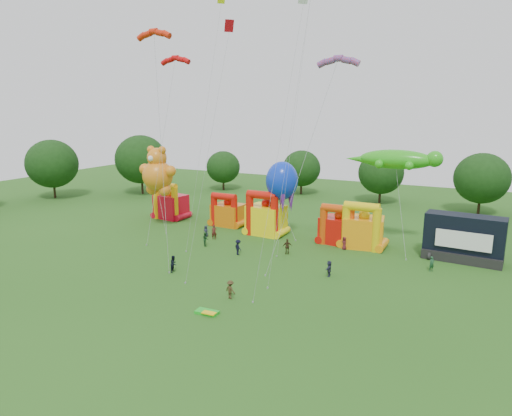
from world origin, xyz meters
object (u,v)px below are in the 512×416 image
at_px(stage_trailer, 464,239).
at_px(teddy_bear_kite, 159,183).
at_px(bouncy_castle_0, 170,204).
at_px(spectator_0, 206,231).
at_px(spectator_4, 287,247).
at_px(bouncy_castle_2, 265,217).
at_px(gecko_kite, 399,195).
at_px(octopus_kite, 283,189).

bearing_deg(stage_trailer, teddy_bear_kite, -174.05).
relative_size(bouncy_castle_0, spectator_0, 3.78).
bearing_deg(spectator_4, bouncy_castle_2, -80.05).
height_order(gecko_kite, octopus_kite, gecko_kite).
relative_size(gecko_kite, octopus_kite, 1.18).
height_order(teddy_bear_kite, gecko_kite, gecko_kite).
bearing_deg(gecko_kite, stage_trailer, -7.84).
distance_m(bouncy_castle_0, teddy_bear_kite, 7.88).
distance_m(bouncy_castle_0, spectator_4, 25.68).
relative_size(teddy_bear_kite, octopus_kite, 1.16).
xyz_separation_m(bouncy_castle_0, bouncy_castle_2, (17.83, -1.81, 0.16)).
distance_m(bouncy_castle_0, stage_trailer, 43.13).
xyz_separation_m(stage_trailer, octopus_kite, (-22.69, -0.18, 4.01)).
height_order(stage_trailer, spectator_4, stage_trailer).
bearing_deg(stage_trailer, spectator_4, -159.50).
relative_size(bouncy_castle_0, gecko_kite, 0.48).
height_order(spectator_0, spectator_4, spectator_4).
distance_m(spectator_0, spectator_4, 13.21).
distance_m(stage_trailer, octopus_kite, 23.04).
bearing_deg(bouncy_castle_0, stage_trailer, -2.20).
bearing_deg(octopus_kite, stage_trailer, 0.44).
distance_m(bouncy_castle_0, gecko_kite, 35.75).
xyz_separation_m(teddy_bear_kite, spectator_4, (21.43, -2.89, -5.83)).
bearing_deg(stage_trailer, spectator_0, -171.16).
bearing_deg(bouncy_castle_2, bouncy_castle_0, 174.20).
bearing_deg(gecko_kite, spectator_0, -166.10).
bearing_deg(bouncy_castle_0, bouncy_castle_2, -5.80).
xyz_separation_m(bouncy_castle_0, stage_trailer, (43.10, -1.66, 0.36)).
bearing_deg(bouncy_castle_0, octopus_kite, -5.13).
distance_m(stage_trailer, spectator_4, 20.35).
xyz_separation_m(teddy_bear_kite, spectator_0, (8.40, -0.77, -6.01)).
xyz_separation_m(bouncy_castle_2, spectator_4, (6.27, -6.95, -1.45)).
bearing_deg(gecko_kite, octopus_kite, -175.33).
height_order(octopus_kite, spectator_4, octopus_kite).
bearing_deg(spectator_0, stage_trailer, 8.43).
bearing_deg(gecko_kite, bouncy_castle_0, 179.02).
distance_m(stage_trailer, teddy_bear_kite, 40.86).
xyz_separation_m(bouncy_castle_0, teddy_bear_kite, (2.67, -5.87, 4.53)).
bearing_deg(spectator_4, spectator_0, -41.38).
relative_size(bouncy_castle_2, teddy_bear_kite, 0.52).
xyz_separation_m(bouncy_castle_2, spectator_0, (-6.76, -4.82, -1.64)).
xyz_separation_m(bouncy_castle_2, octopus_kite, (2.58, -0.02, 4.21)).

